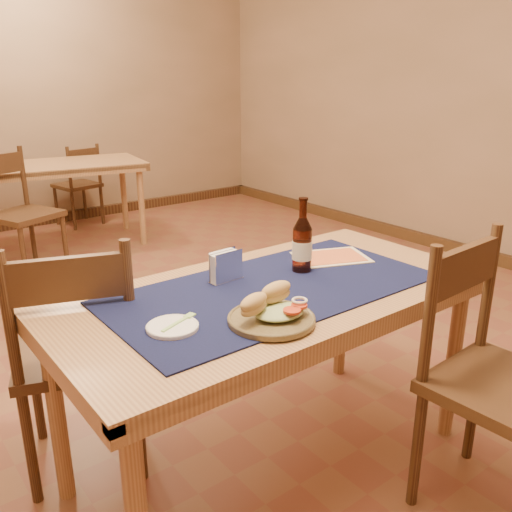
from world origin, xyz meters
TOP-DOWN VIEW (x-y plane):
  - room at (0.00, 0.00)m, footprint 6.04×7.04m
  - main_table at (0.00, -0.80)m, footprint 1.60×0.80m
  - placemat at (0.00, -0.80)m, footprint 1.20×0.60m
  - baseboard at (0.00, 0.00)m, footprint 6.00×7.00m
  - back_table at (0.33, 2.61)m, footprint 1.60×0.98m
  - chair_main_far at (-0.59, -0.37)m, footprint 0.57×0.57m
  - chair_main_near at (0.47, -1.43)m, footprint 0.48×0.48m
  - chair_back_near at (-0.14, 2.06)m, footprint 0.58×0.58m
  - chair_back_far at (0.74, 3.21)m, footprint 0.45×0.45m
  - sandwich_plate at (-0.18, -1.01)m, footprint 0.28×0.28m
  - side_plate at (-0.45, -0.87)m, footprint 0.16×0.16m
  - fork at (-0.42, -0.86)m, footprint 0.14×0.07m
  - beer_bottle at (0.20, -0.73)m, footprint 0.08×0.08m
  - napkin_holder at (-0.09, -0.64)m, footprint 0.14×0.06m
  - menu_card at (0.41, -0.69)m, footprint 0.36×0.31m

SIDE VIEW (x-z plane):
  - baseboard at x=0.00m, z-range 0.00..0.10m
  - chair_back_far at x=0.74m, z-range 0.02..0.85m
  - chair_back_near at x=-0.14m, z-range 0.02..0.98m
  - chair_main_far at x=-0.59m, z-range 0.02..0.99m
  - chair_main_near at x=0.47m, z-range 0.02..1.00m
  - main_table at x=0.00m, z-range 0.29..1.04m
  - back_table at x=0.33m, z-range 0.29..1.04m
  - placemat at x=0.00m, z-range 0.75..0.76m
  - menu_card at x=0.41m, z-range 0.76..0.76m
  - side_plate at x=-0.45m, z-range 0.76..0.77m
  - fork at x=-0.42m, z-range 0.77..0.77m
  - sandwich_plate at x=-0.18m, z-range 0.73..0.84m
  - napkin_holder at x=-0.09m, z-range 0.75..0.87m
  - beer_bottle at x=0.20m, z-range 0.72..1.01m
  - room at x=0.00m, z-range -0.02..2.82m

